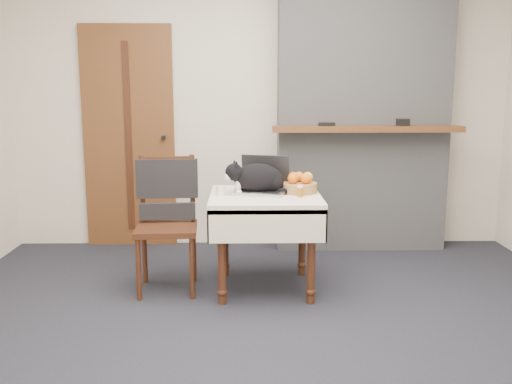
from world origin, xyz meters
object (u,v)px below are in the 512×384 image
at_px(door, 129,137).
at_px(cat, 259,179).
at_px(cream_jar, 220,191).
at_px(fruit_basket, 300,185).
at_px(chair, 167,204).
at_px(laptop, 263,183).
at_px(pill_bottle, 300,191).
at_px(side_table, 265,210).

distance_m(door, cat, 1.67).
relative_size(cat, cream_jar, 7.59).
relative_size(cat, fruit_basket, 2.05).
relative_size(fruit_basket, chair, 0.26).
bearing_deg(laptop, fruit_basket, 14.81).
bearing_deg(fruit_basket, door, 141.18).
bearing_deg(pill_bottle, laptop, 143.91).
height_order(side_table, chair, chair).
xyz_separation_m(pill_bottle, chair, (-0.95, 0.18, -0.13)).
bearing_deg(chair, door, 109.62).
bearing_deg(door, cat, -46.06).
xyz_separation_m(cat, chair, (-0.66, 0.04, -0.19)).
bearing_deg(pill_bottle, cat, 152.75).
bearing_deg(laptop, side_table, -61.11).
bearing_deg(cream_jar, chair, 164.78).
distance_m(side_table, laptop, 0.20).
distance_m(cat, pill_bottle, 0.32).
distance_m(laptop, cat, 0.06).
distance_m(laptop, cream_jar, 0.32).
height_order(laptop, chair, chair).
relative_size(door, pill_bottle, 24.17).
bearing_deg(cat, door, 122.34).
bearing_deg(side_table, chair, 174.12).
bearing_deg(side_table, cream_jar, -173.90).
bearing_deg(cream_jar, door, 124.77).
relative_size(pill_bottle, chair, 0.09).
height_order(side_table, fruit_basket, fruit_basket).
relative_size(pill_bottle, fruit_basket, 0.32).
height_order(side_table, cream_jar, cream_jar).
distance_m(laptop, pill_bottle, 0.32).
height_order(laptop, pill_bottle, laptop).
height_order(cat, fruit_basket, cat).
distance_m(pill_bottle, fruit_basket, 0.18).
relative_size(door, chair, 2.07).
relative_size(side_table, cat, 1.49).
height_order(cream_jar, pill_bottle, pill_bottle).
distance_m(door, side_table, 1.77).
xyz_separation_m(laptop, cream_jar, (-0.30, -0.11, -0.03)).
distance_m(door, fruit_basket, 1.87).
relative_size(laptop, chair, 0.44).
xyz_separation_m(door, cream_jar, (0.88, -1.27, -0.27)).
bearing_deg(cream_jar, laptop, 20.47).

